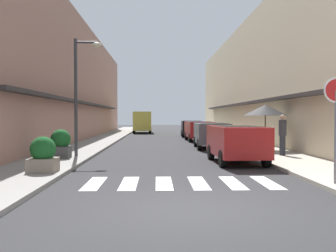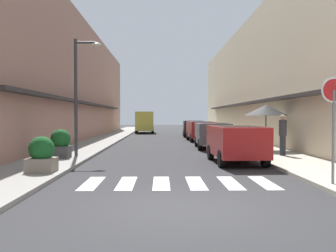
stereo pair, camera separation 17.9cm
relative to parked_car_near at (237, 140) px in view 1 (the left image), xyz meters
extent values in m
plane|color=#2B2B2D|center=(-2.46, 12.93, -0.92)|extent=(111.88, 111.88, 0.00)
cube|color=gray|center=(-7.26, 12.93, -0.86)|extent=(2.58, 71.20, 0.12)
cube|color=#ADA899|center=(2.34, 12.93, -0.86)|extent=(2.58, 71.20, 0.12)
cube|color=#A87A6B|center=(-11.06, 14.48, 3.60)|extent=(5.00, 47.77, 9.03)
cube|color=#332D2D|center=(-8.31, 14.48, 1.88)|extent=(0.50, 33.44, 0.16)
cube|color=beige|center=(6.13, 14.48, 3.69)|extent=(5.00, 47.77, 9.22)
cube|color=#332D2D|center=(3.38, 14.48, 1.88)|extent=(0.50, 33.44, 0.16)
cube|color=silver|center=(-4.84, -4.49, -0.91)|extent=(0.45, 2.20, 0.01)
cube|color=silver|center=(-3.89, -4.49, -0.91)|extent=(0.45, 2.20, 0.01)
cube|color=silver|center=(-2.94, -4.49, -0.91)|extent=(0.45, 2.20, 0.01)
cube|color=silver|center=(-1.99, -4.49, -0.91)|extent=(0.45, 2.20, 0.01)
cube|color=silver|center=(-1.04, -4.49, -0.91)|extent=(0.45, 2.20, 0.01)
cube|color=silver|center=(-0.09, -4.49, -0.91)|extent=(0.45, 2.20, 0.01)
cube|color=maroon|center=(0.00, 0.04, -0.03)|extent=(1.85, 3.95, 1.13)
cube|color=black|center=(0.00, -0.16, 0.27)|extent=(1.52, 2.22, 0.56)
cylinder|color=black|center=(-0.83, 1.30, -0.60)|extent=(0.24, 0.65, 0.64)
cylinder|color=black|center=(0.76, 1.34, -0.60)|extent=(0.24, 0.65, 0.64)
cylinder|color=black|center=(-0.76, -1.27, -0.60)|extent=(0.24, 0.65, 0.64)
cylinder|color=black|center=(0.83, -1.23, -0.60)|extent=(0.24, 0.65, 0.64)
cube|color=#4C5156|center=(0.00, 7.01, -0.03)|extent=(1.86, 4.06, 1.13)
cube|color=black|center=(0.00, 6.81, 0.27)|extent=(1.53, 2.29, 0.56)
cylinder|color=black|center=(-0.76, 8.36, -0.60)|extent=(0.24, 0.65, 0.64)
cylinder|color=black|center=(0.83, 8.32, -0.60)|extent=(0.24, 0.65, 0.64)
cylinder|color=black|center=(-0.83, 5.71, -0.60)|extent=(0.24, 0.65, 0.64)
cylinder|color=black|center=(0.76, 5.67, -0.60)|extent=(0.24, 0.65, 0.64)
cube|color=maroon|center=(0.00, 13.60, -0.03)|extent=(1.86, 4.20, 1.13)
cube|color=black|center=(0.00, 13.39, 0.27)|extent=(1.53, 2.37, 0.56)
cylinder|color=black|center=(-0.83, 14.95, -0.60)|extent=(0.24, 0.65, 0.64)
cylinder|color=black|center=(0.76, 14.99, -0.60)|extent=(0.24, 0.65, 0.64)
cylinder|color=black|center=(-0.76, 12.21, -0.60)|extent=(0.24, 0.65, 0.64)
cylinder|color=black|center=(0.83, 12.25, -0.60)|extent=(0.24, 0.65, 0.64)
cube|color=black|center=(0.00, 19.82, -0.03)|extent=(1.89, 4.23, 1.13)
cube|color=black|center=(0.00, 19.61, 0.27)|extent=(1.55, 2.39, 0.56)
cylinder|color=black|center=(-0.75, 21.23, -0.60)|extent=(0.24, 0.65, 0.64)
cylinder|color=black|center=(0.84, 21.17, -0.60)|extent=(0.24, 0.65, 0.64)
cylinder|color=black|center=(-0.84, 18.47, -0.60)|extent=(0.24, 0.65, 0.64)
cylinder|color=black|center=(0.75, 18.42, -0.60)|extent=(0.24, 0.65, 0.64)
cube|color=#D8CC4C|center=(-4.77, 28.34, 0.42)|extent=(2.12, 5.46, 2.03)
cube|color=black|center=(-4.77, 28.07, 1.17)|extent=(1.73, 3.07, 0.56)
cylinder|color=black|center=(-5.72, 30.09, -0.60)|extent=(0.24, 0.65, 0.64)
cylinder|color=black|center=(-3.94, 30.14, -0.60)|extent=(0.24, 0.65, 0.64)
cylinder|color=black|center=(-5.61, 26.53, -0.60)|extent=(0.24, 0.65, 0.64)
cylinder|color=black|center=(-3.82, 26.58, -0.60)|extent=(0.24, 0.65, 0.64)
cylinder|color=slate|center=(1.44, -5.32, 0.39)|extent=(0.07, 0.07, 2.39)
cylinder|color=red|center=(1.44, -5.32, 1.59)|extent=(0.64, 0.03, 0.64)
torus|color=white|center=(1.44, -5.32, 1.59)|extent=(0.65, 0.05, 0.65)
cylinder|color=#38383D|center=(-6.64, 1.82, 1.74)|extent=(0.14, 0.14, 5.08)
cylinder|color=#38383D|center=(-6.19, 1.82, 4.13)|extent=(0.90, 0.10, 0.10)
ellipsoid|color=beige|center=(-5.74, 1.82, 4.03)|extent=(0.44, 0.28, 0.20)
cylinder|color=#262626|center=(2.44, 4.60, -0.77)|extent=(0.48, 0.48, 0.06)
cylinder|color=#4C3823|center=(2.44, 4.60, 0.22)|extent=(0.06, 0.06, 2.04)
cone|color=black|center=(2.44, 4.60, 1.24)|extent=(2.23, 2.23, 0.55)
cube|color=gray|center=(-6.66, -2.99, -0.59)|extent=(0.84, 0.84, 0.43)
sphere|color=#195623|center=(-6.66, -2.99, -0.10)|extent=(0.79, 0.79, 0.79)
cube|color=#4C4C4C|center=(-7.12, 1.05, -0.56)|extent=(0.75, 0.75, 0.49)
sphere|color=#195623|center=(-7.12, 1.05, -0.02)|extent=(0.82, 0.82, 0.82)
cylinder|color=#282B33|center=(2.43, 1.85, -0.36)|extent=(0.26, 0.26, 0.87)
cylinder|color=#333338|center=(2.43, 1.85, 0.42)|extent=(0.34, 0.34, 0.69)
sphere|color=tan|center=(2.43, 1.85, 0.88)|extent=(0.24, 0.24, 0.24)
camera|label=1|loc=(-3.13, -15.03, 0.92)|focal=41.27mm
camera|label=2|loc=(-2.95, -15.04, 0.92)|focal=41.27mm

